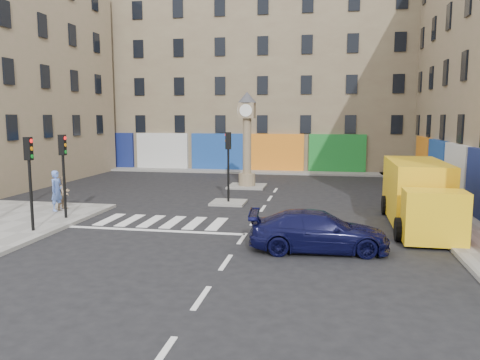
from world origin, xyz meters
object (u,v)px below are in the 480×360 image
(traffic_light_left_far, at_px, (63,163))
(clock_pillar, at_px, (247,133))
(traffic_light_left_near, at_px, (29,169))
(navy_sedan, at_px, (318,231))
(pedestrian_tan, at_px, (64,193))
(yellow_van, at_px, (419,195))
(traffic_light_island, at_px, (228,155))
(pedestrian_blue, at_px, (57,191))

(traffic_light_left_far, bearing_deg, clock_pillar, 61.06)
(traffic_light_left_near, xyz_separation_m, navy_sedan, (11.18, -0.31, -1.92))
(clock_pillar, relative_size, pedestrian_tan, 3.72)
(traffic_light_left_near, height_order, pedestrian_tan, traffic_light_left_near)
(traffic_light_left_near, distance_m, yellow_van, 15.95)
(traffic_light_island, height_order, pedestrian_tan, traffic_light_island)
(clock_pillar, bearing_deg, traffic_light_island, -90.00)
(traffic_light_left_near, distance_m, clock_pillar, 15.19)
(traffic_light_island, relative_size, pedestrian_blue, 1.91)
(traffic_light_left_far, xyz_separation_m, navy_sedan, (11.18, -2.71, -1.92))
(clock_pillar, height_order, pedestrian_blue, clock_pillar)
(traffic_light_left_far, height_order, navy_sedan, traffic_light_left_far)
(yellow_van, bearing_deg, pedestrian_blue, -177.15)
(clock_pillar, bearing_deg, navy_sedan, -70.93)
(pedestrian_blue, bearing_deg, navy_sedan, -96.23)
(traffic_light_left_near, xyz_separation_m, pedestrian_tan, (-1.09, 4.14, -1.65))
(traffic_light_left_far, distance_m, traffic_light_island, 8.30)
(traffic_light_island, distance_m, pedestrian_blue, 8.67)
(clock_pillar, xyz_separation_m, pedestrian_tan, (-7.39, -9.66, -2.58))
(navy_sedan, bearing_deg, traffic_light_left_far, 71.11)
(navy_sedan, height_order, pedestrian_blue, pedestrian_blue)
(yellow_van, xyz_separation_m, pedestrian_tan, (-16.38, -0.19, -0.37))
(clock_pillar, bearing_deg, pedestrian_tan, -127.41)
(clock_pillar, xyz_separation_m, pedestrian_blue, (-7.54, -10.01, -2.43))
(traffic_light_island, distance_m, yellow_van, 9.73)
(yellow_van, distance_m, pedestrian_tan, 16.39)
(navy_sedan, distance_m, pedestrian_blue, 13.09)
(clock_pillar, height_order, navy_sedan, clock_pillar)
(pedestrian_blue, bearing_deg, yellow_van, -76.11)
(pedestrian_tan, bearing_deg, traffic_light_island, -61.43)
(traffic_light_left_near, bearing_deg, traffic_light_left_far, 90.00)
(traffic_light_left_near, relative_size, pedestrian_tan, 2.26)
(pedestrian_blue, distance_m, pedestrian_tan, 0.41)
(pedestrian_tan, bearing_deg, traffic_light_left_far, -145.79)
(traffic_light_left_far, xyz_separation_m, pedestrian_tan, (-1.09, 1.74, -1.65))
(navy_sedan, distance_m, yellow_van, 6.24)
(navy_sedan, bearing_deg, traffic_light_left_near, 83.16)
(traffic_light_island, bearing_deg, clock_pillar, 90.00)
(navy_sedan, xyz_separation_m, pedestrian_tan, (-12.26, 4.45, 0.27))
(navy_sedan, xyz_separation_m, pedestrian_blue, (-12.42, 4.10, 0.42))
(traffic_light_left_near, bearing_deg, pedestrian_blue, 108.19)
(traffic_light_left_far, relative_size, clock_pillar, 0.61)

